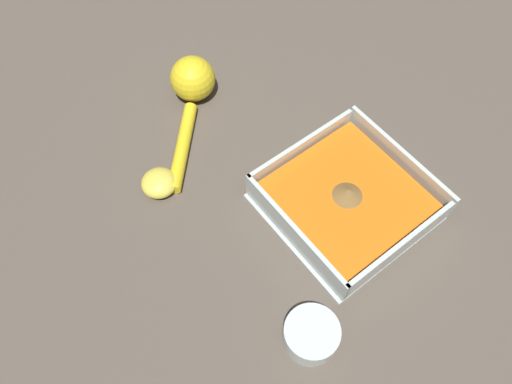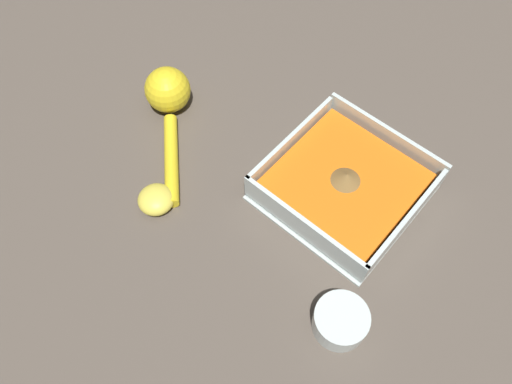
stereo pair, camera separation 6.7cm
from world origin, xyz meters
name	(u,v)px [view 2 (the right image)]	position (x,y,z in m)	size (l,w,h in m)	color
ground_plane	(336,189)	(0.00, 0.00, 0.00)	(4.00, 4.00, 0.00)	brown
square_dish	(345,184)	(0.01, 0.00, 0.02)	(0.20, 0.20, 0.05)	silver
spice_bowl	(340,321)	(0.12, -0.15, 0.02)	(0.07, 0.07, 0.03)	silver
lemon_squeezer	(168,100)	(-0.27, -0.06, 0.03)	(0.18, 0.17, 0.07)	yellow
lemon_half	(156,200)	(-0.17, -0.18, 0.01)	(0.05, 0.05, 0.03)	#EFDB4C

